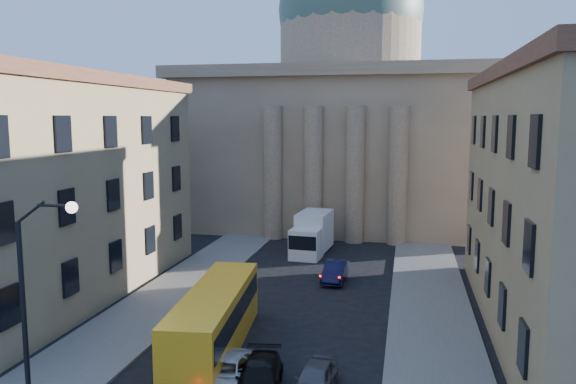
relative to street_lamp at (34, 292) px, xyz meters
name	(u,v)px	position (x,y,z in m)	size (l,w,h in m)	color
sidewalk_left	(129,325)	(-1.53, 10.00, -5.21)	(5.00, 60.00, 0.15)	#625F5A
sidewalk_right	(435,351)	(15.47, 10.00, -5.21)	(5.00, 60.00, 0.15)	#625F5A
church	(348,118)	(6.97, 47.47, 6.59)	(68.02, 28.76, 36.60)	#78634A
building_left	(35,186)	(-10.03, 14.00, 2.14)	(11.60, 26.60, 14.70)	#99855A
street_lamp	(34,292)	(0.00, 0.00, 0.00)	(2.62, 0.44, 8.83)	black
car_left_mid	(226,373)	(6.17, 4.31, -4.66)	(2.09, 4.54, 1.26)	silver
car_right_mid	(259,379)	(7.77, 3.95, -4.61)	(1.89, 4.65, 1.35)	black
car_right_far	(315,380)	(10.16, 4.42, -4.63)	(1.55, 3.86, 1.31)	#4B4B50
car_right_distant	(335,271)	(8.86, 21.51, -4.57)	(1.52, 4.37, 1.44)	black
city_bus	(215,318)	(4.36, 7.99, -3.59)	(3.63, 11.38, 3.15)	yellow
box_truck	(312,234)	(5.76, 29.52, -3.61)	(3.02, 6.63, 3.55)	silver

